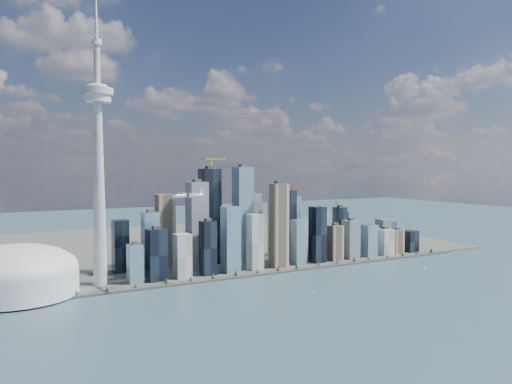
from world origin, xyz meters
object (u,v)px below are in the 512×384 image
needle_tower (98,158)px  sailboat_west (314,291)px  airplane (189,195)px  sailboat_east (425,267)px  dome_stadium (16,274)px

needle_tower → sailboat_west: bearing=-36.6°
airplane → sailboat_east: 550.56m
dome_stadium → airplane: bearing=-24.7°
dome_stadium → needle_tower: bearing=4.1°
dome_stadium → sailboat_west: (453.83, -222.86, -36.48)m
airplane → needle_tower: bearing=125.8°
dome_stadium → airplane: (264.36, -121.73, 131.61)m
sailboat_west → sailboat_east: bearing=31.0°
airplane → sailboat_east: bearing=-12.5°
needle_tower → sailboat_west: (313.83, -232.86, -232.88)m
dome_stadium → sailboat_east: dome_stadium is taller
needle_tower → dome_stadium: (-140.00, -10.00, -196.40)m
needle_tower → sailboat_east: needle_tower is taller
dome_stadium → sailboat_west: 506.91m
needle_tower → sailboat_west: 454.91m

